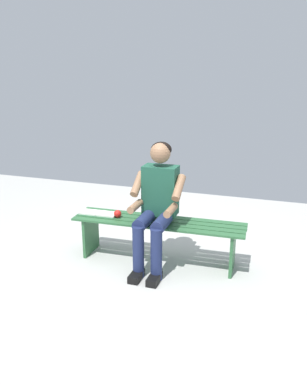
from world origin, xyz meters
TOP-DOWN VIEW (x-y plane):
  - ground_plane at (1.11, 1.00)m, footprint 10.00×7.00m
  - bench_near at (0.00, -0.00)m, footprint 1.78×0.46m
  - person_seated at (-0.02, 0.10)m, footprint 0.50×0.69m
  - apple at (0.43, 0.04)m, footprint 0.08×0.08m
  - book_open at (0.66, 0.02)m, footprint 0.42×0.17m

SIDE VIEW (x-z plane):
  - ground_plane at x=1.11m, z-range -0.04..0.00m
  - bench_near at x=0.00m, z-range 0.12..0.56m
  - book_open at x=0.66m, z-range 0.44..0.47m
  - apple at x=0.43m, z-range 0.45..0.53m
  - person_seated at x=-0.02m, z-range 0.06..1.31m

